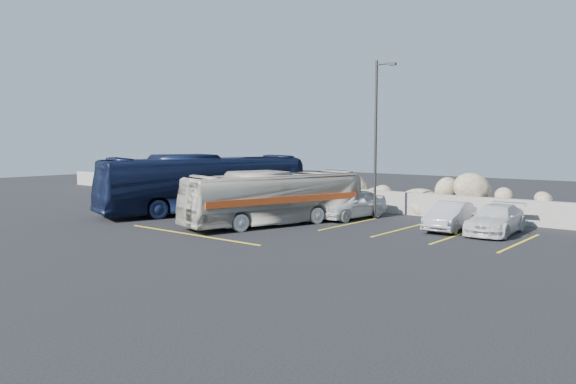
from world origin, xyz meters
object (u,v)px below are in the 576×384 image
Objects in this scene: car_a at (351,204)px; car_b at (450,216)px; tour_coach at (204,184)px; lamppost at (377,135)px; vintage_bus at (275,198)px; car_c at (496,219)px.

car_b is at bearing 1.51° from car_a.
lamppost is at bearing 43.08° from tour_coach.
lamppost reaches higher than vintage_bus.
vintage_bus is 2.44× the size of car_b.
car_a is 5.52m from car_b.
vintage_bus reaches higher than car_a.
car_a reaches higher than car_c.
car_a is at bearing -142.17° from lamppost.
lamppost is 0.69× the size of tour_coach.
car_a is 1.04× the size of car_c.
vintage_bus is at bearing -118.72° from lamppost.
lamppost is 9.84m from tour_coach.
tour_coach is 13.43m from car_b.
lamppost is 5.92m from car_b.
car_b is at bearing -14.44° from lamppost.
car_b is at bearing 43.36° from vintage_bus.
car_c is (9.08, 4.01, -0.66)m from vintage_bus.
vintage_bus is 6.02m from tour_coach.
car_c is (15.02, 3.11, -1.00)m from tour_coach.
lamppost is 3.76m from car_a.
car_a is 7.43m from car_c.
tour_coach is 3.08× the size of car_b.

